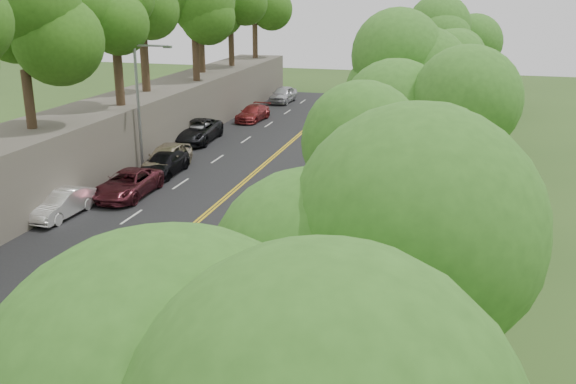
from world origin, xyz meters
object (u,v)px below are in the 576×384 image
Objects in this scene: concrete_block at (319,254)px; car_2 at (128,184)px; car_1 at (61,204)px; person_far at (377,136)px; painter_0 at (298,215)px; construction_barrel at (393,152)px; signpost at (218,273)px; streetlight at (141,99)px.

car_2 is (-12.20, 6.05, 0.32)m from concrete_block.
car_1 is 4.23m from car_2.
person_far is at bearing 91.09° from concrete_block.
painter_0 is (-1.75, 3.40, 0.38)m from concrete_block.
car_2 is at bearing 70.02° from car_1.
construction_barrel is at bearing 86.54° from concrete_block.
car_2 is (1.60, 3.92, 0.02)m from car_1.
signpost is at bearing 79.73° from person_far.
construction_barrel is at bearing 49.34° from car_1.
construction_barrel is at bearing 25.92° from streetlight.
signpost reaches higher than car_1.
streetlight is 7.00× the size of concrete_block.
car_1 is (-14.90, -16.05, 0.21)m from construction_barrel.
streetlight reaches higher than car_2.
streetlight reaches higher than painter_0.
concrete_block is at bearing -28.07° from car_2.
person_far is at bearing 50.16° from car_2.
car_2 is (-10.05, 12.06, -1.21)m from signpost.
concrete_block is at bearing -6.54° from car_1.
car_2 is 19.11m from person_far.
person_far is (13.40, 18.95, 0.20)m from car_1.
person_far is (-1.50, 2.90, 0.42)m from construction_barrel.
signpost is 24.45m from construction_barrel.
painter_0 is (0.40, 9.42, -1.15)m from signpost.
concrete_block is (13.66, -11.00, -4.21)m from streetlight.
painter_0 is 0.86× the size of person_far.
streetlight is at bearing 48.62° from painter_0.
concrete_block is 0.22× the size of car_2.
person_far is (13.26, 10.08, -3.70)m from streetlight.
person_far is (1.35, 17.68, 0.12)m from painter_0.
person_far is (-0.40, 21.08, 0.50)m from concrete_block.
car_2 is 2.89× the size of person_far.
construction_barrel is 0.82× the size of concrete_block.
streetlight is 1.56× the size of car_2.
car_2 is 3.37× the size of painter_0.
car_2 is at bearing -73.55° from streetlight.
person_far reaches higher than painter_0.
signpost is 27.17m from person_far.
concrete_block is (2.15, 6.02, -1.53)m from signpost.
streetlight is 20.72m from signpost.
streetlight is 4.52× the size of person_far.
person_far is at bearing -13.21° from painter_0.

